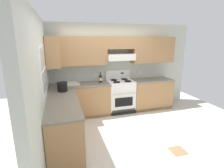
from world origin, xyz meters
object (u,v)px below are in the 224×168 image
at_px(wine_bottle, 100,78).
at_px(bowl, 73,84).
at_px(stove, 120,96).
at_px(paper_towel_roll, 59,84).
at_px(bucket, 62,87).

distance_m(wine_bottle, bowl, 0.79).
bearing_deg(wine_bottle, bowl, -177.43).
bearing_deg(stove, wine_bottle, 172.82).
relative_size(stove, bowl, 3.34).
height_order(wine_bottle, paper_towel_roll, wine_bottle).
xyz_separation_m(wine_bottle, bucket, (-1.06, -0.62, -0.01)).
bearing_deg(bucket, stove, 18.19).
bearing_deg(bowl, stove, -1.63).
height_order(wine_bottle, bowl, wine_bottle).
bearing_deg(stove, paper_towel_roll, -177.03).
xyz_separation_m(bucket, paper_towel_roll, (-0.07, 0.45, -0.06)).
bearing_deg(bowl, bucket, -115.68).
distance_m(stove, wine_bottle, 0.81).
relative_size(bowl, bucket, 1.47).
distance_m(stove, bucket, 1.82).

